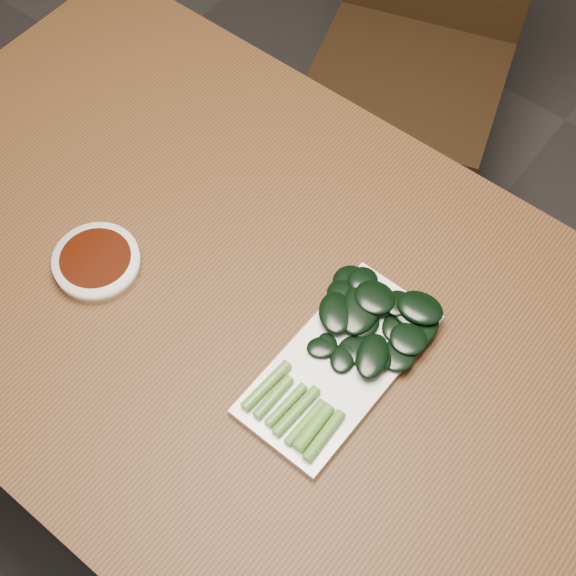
{
  "coord_description": "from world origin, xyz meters",
  "views": [
    {
      "loc": [
        0.36,
        -0.41,
        1.75
      ],
      "look_at": [
        -0.0,
        0.05,
        0.76
      ],
      "focal_mm": 50.0,
      "sensor_mm": 36.0,
      "label": 1
    }
  ],
  "objects_px": {
    "chair_far": "(418,39)",
    "sauce_bowl": "(97,262)",
    "gai_lan": "(361,332)",
    "table": "(269,338)",
    "serving_plate": "(339,364)"
  },
  "relations": [
    {
      "from": "sauce_bowl",
      "to": "serving_plate",
      "type": "distance_m",
      "value": 0.38
    },
    {
      "from": "sauce_bowl",
      "to": "serving_plate",
      "type": "relative_size",
      "value": 0.42
    },
    {
      "from": "chair_far",
      "to": "gai_lan",
      "type": "xyz_separation_m",
      "value": [
        0.4,
        -0.81,
        0.29
      ]
    },
    {
      "from": "sauce_bowl",
      "to": "chair_far",
      "type": "bearing_deg",
      "value": 91.7
    },
    {
      "from": "sauce_bowl",
      "to": "gai_lan",
      "type": "height_order",
      "value": "gai_lan"
    },
    {
      "from": "table",
      "to": "chair_far",
      "type": "bearing_deg",
      "value": 107.66
    },
    {
      "from": "table",
      "to": "sauce_bowl",
      "type": "xyz_separation_m",
      "value": [
        -0.24,
        -0.09,
        0.09
      ]
    },
    {
      "from": "serving_plate",
      "to": "chair_far",
      "type": "bearing_deg",
      "value": 114.94
    },
    {
      "from": "sauce_bowl",
      "to": "gai_lan",
      "type": "xyz_separation_m",
      "value": [
        0.37,
        0.14,
        0.01
      ]
    },
    {
      "from": "gai_lan",
      "to": "table",
      "type": "bearing_deg",
      "value": -159.43
    },
    {
      "from": "chair_far",
      "to": "sauce_bowl",
      "type": "relative_size",
      "value": 7.1
    },
    {
      "from": "table",
      "to": "chair_far",
      "type": "relative_size",
      "value": 1.57
    },
    {
      "from": "gai_lan",
      "to": "chair_far",
      "type": "bearing_deg",
      "value": 116.17
    },
    {
      "from": "chair_far",
      "to": "gai_lan",
      "type": "distance_m",
      "value": 0.95
    },
    {
      "from": "sauce_bowl",
      "to": "gai_lan",
      "type": "distance_m",
      "value": 0.39
    }
  ]
}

